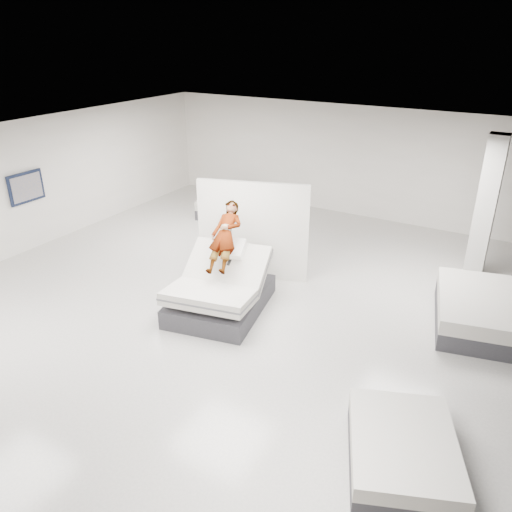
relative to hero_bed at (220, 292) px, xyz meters
name	(u,v)px	position (x,y,z in m)	size (l,w,h in m)	color
room	(215,242)	(0.12, -0.29, 1.20)	(14.00, 14.04, 3.20)	beige
hero_bed	(220,292)	(0.00, 0.00, 0.00)	(2.03, 2.44, 1.29)	#38383D
person	(225,246)	(-0.06, 0.31, 0.86)	(0.57, 0.38, 1.57)	slate
remote	(229,262)	(0.22, 0.01, 0.69)	(0.05, 0.14, 0.03)	black
divider_panel	(253,231)	(-0.19, 1.58, 0.71)	(2.44, 0.11, 2.22)	white
flat_bed_right_far	(484,312)	(4.62, 1.98, -0.09)	(2.11, 2.54, 0.61)	#38383D
flat_bed_right_near	(402,452)	(4.20, -2.11, -0.16)	(1.85, 2.09, 0.48)	#38383D
flat_bed_left_far	(233,205)	(-2.85, 4.90, -0.13)	(2.38, 2.10, 0.54)	#38383D
column	(486,208)	(4.12, 4.21, 1.20)	(0.40, 0.40, 3.20)	beige
wall_poster	(26,187)	(-5.82, 0.21, 1.20)	(0.06, 0.95, 0.75)	black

